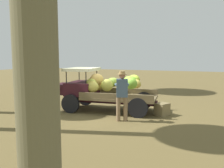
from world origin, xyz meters
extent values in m
plane|color=brown|center=(0.00, 0.00, 0.00)|extent=(60.00, 60.00, 0.00)
cube|color=black|center=(0.25, -0.25, 0.43)|extent=(4.02, 0.90, 0.16)
cylinder|color=black|center=(1.60, 0.71, 0.38)|extent=(0.78, 0.23, 0.77)
cylinder|color=black|center=(1.78, -0.88, 0.38)|extent=(0.78, 0.23, 0.77)
cylinder|color=black|center=(-1.18, 0.38, 0.38)|extent=(0.78, 0.23, 0.77)
cylinder|color=black|center=(-1.00, -1.20, 0.38)|extent=(0.78, 0.23, 0.77)
cube|color=brown|center=(-0.20, -0.31, 0.61)|extent=(3.18, 2.06, 0.10)
cube|color=brown|center=(-0.29, 0.49, 0.77)|extent=(2.99, 0.43, 0.22)
cube|color=brown|center=(-0.10, -1.10, 0.77)|extent=(2.99, 0.43, 0.22)
cube|color=black|center=(1.49, -0.11, 0.94)|extent=(1.27, 1.64, 0.55)
cube|color=black|center=(2.39, 0.00, 0.88)|extent=(0.82, 1.14, 0.44)
cylinder|color=black|center=(1.86, 0.59, 1.49)|extent=(0.04, 0.04, 0.55)
cylinder|color=black|center=(2.01, -0.70, 1.49)|extent=(0.04, 0.04, 0.55)
cylinder|color=black|center=(0.98, 0.48, 1.49)|extent=(0.04, 0.04, 0.55)
cylinder|color=black|center=(1.13, -0.80, 1.49)|extent=(0.04, 0.04, 0.55)
cube|color=#BDBC96|center=(1.49, -0.11, 1.76)|extent=(1.39, 1.65, 0.12)
ellipsoid|color=tan|center=(0.81, -0.14, 1.34)|extent=(0.67, 0.71, 0.51)
ellipsoid|color=gold|center=(0.32, -0.10, 1.12)|extent=(0.63, 0.58, 0.54)
ellipsoid|color=#AFC936|center=(-0.63, -0.85, 1.34)|extent=(0.71, 0.71, 0.54)
ellipsoid|color=gold|center=(0.88, -0.39, 1.04)|extent=(0.63, 0.58, 0.45)
ellipsoid|color=#81C331|center=(-0.53, -0.69, 1.30)|extent=(0.68, 0.57, 0.43)
ellipsoid|color=gold|center=(0.81, 0.30, 1.08)|extent=(0.67, 0.64, 0.57)
ellipsoid|color=#80BD35|center=(-0.84, 0.19, 1.27)|extent=(0.50, 0.58, 0.58)
ellipsoid|color=#82B537|center=(0.97, 0.01, 1.16)|extent=(0.70, 0.72, 0.48)
ellipsoid|color=#B2BA47|center=(0.96, 0.08, 1.20)|extent=(0.46, 0.43, 0.50)
ellipsoid|color=gold|center=(-0.71, -0.70, 1.17)|extent=(0.79, 0.72, 0.53)
ellipsoid|color=#93B33F|center=(0.37, -0.89, 1.16)|extent=(0.79, 0.81, 0.49)
cylinder|color=#866A4C|center=(-0.66, 1.08, 0.44)|extent=(0.15, 0.15, 0.88)
cylinder|color=#866A4C|center=(-0.90, 0.98, 0.44)|extent=(0.15, 0.15, 0.88)
cube|color=#485F7A|center=(-0.78, 1.03, 1.20)|extent=(0.46, 0.37, 0.65)
cylinder|color=#485F7A|center=(-0.65, 0.97, 1.30)|extent=(0.40, 0.28, 0.10)
cylinder|color=#485F7A|center=(-0.83, 0.90, 1.30)|extent=(0.21, 0.41, 0.10)
sphere|color=#A16E56|center=(-0.78, 1.03, 1.63)|extent=(0.22, 0.22, 0.22)
cylinder|color=#9B7E4F|center=(-0.78, 1.03, 1.70)|extent=(0.34, 0.34, 0.02)
cylinder|color=#9B7E4F|center=(-0.78, 1.03, 1.76)|extent=(0.20, 0.20, 0.10)
cube|color=olive|center=(-1.96, -0.36, 0.24)|extent=(0.61, 0.66, 0.48)
cylinder|color=#89775A|center=(8.60, -4.00, 5.24)|extent=(0.47, 0.47, 10.47)
camera|label=1|loc=(-3.65, 8.79, 2.32)|focal=37.65mm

